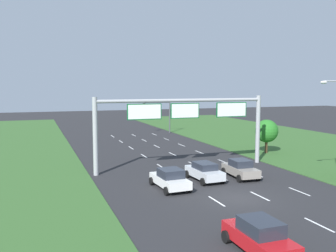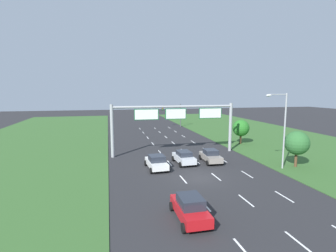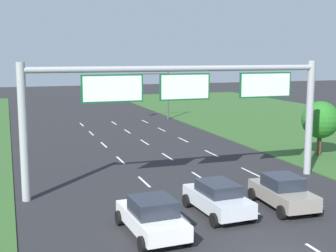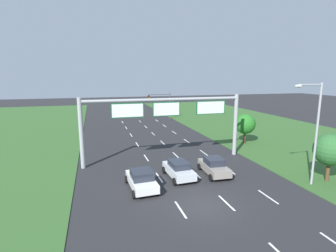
# 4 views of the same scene
# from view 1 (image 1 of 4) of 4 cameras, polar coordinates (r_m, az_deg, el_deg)

# --- Properties ---
(ground_plane) EXTENTS (200.00, 200.00, 0.00)m
(ground_plane) POSITION_cam_1_polar(r_m,az_deg,el_deg) (27.50, 10.71, -10.82)
(ground_plane) COLOR #262628
(lane_dashes_inner_left) EXTENTS (0.14, 56.40, 0.01)m
(lane_dashes_inner_left) POSITION_cam_1_polar(r_m,az_deg,el_deg) (34.63, 0.52, -7.17)
(lane_dashes_inner_left) COLOR white
(lane_dashes_inner_left) RESTS_ON ground_plane
(lane_dashes_inner_right) EXTENTS (0.14, 56.40, 0.01)m
(lane_dashes_inner_right) POSITION_cam_1_polar(r_m,az_deg,el_deg) (35.97, 5.79, -6.70)
(lane_dashes_inner_right) COLOR white
(lane_dashes_inner_right) RESTS_ON ground_plane
(lane_dashes_slip) EXTENTS (0.14, 56.40, 0.01)m
(lane_dashes_slip) POSITION_cam_1_polar(r_m,az_deg,el_deg) (37.59, 10.63, -6.22)
(lane_dashes_slip) COLOR white
(lane_dashes_slip) RESTS_ON ground_plane
(car_near_red) EXTENTS (2.21, 4.11, 1.54)m
(car_near_red) POSITION_cam_1_polar(r_m,az_deg,el_deg) (31.94, 5.58, -6.90)
(car_near_red) COLOR silver
(car_near_red) RESTS_ON ground_plane
(car_lead_silver) EXTENTS (2.03, 4.25, 1.69)m
(car_lead_silver) POSITION_cam_1_polar(r_m,az_deg,el_deg) (19.03, 13.76, -16.02)
(car_lead_silver) COLOR red
(car_lead_silver) RESTS_ON ground_plane
(car_mid_lane) EXTENTS (2.14, 4.08, 1.59)m
(car_mid_lane) POSITION_cam_1_polar(r_m,az_deg,el_deg) (33.39, 10.98, -6.40)
(car_mid_lane) COLOR gray
(car_mid_lane) RESTS_ON ground_plane
(car_far_ahead) EXTENTS (2.30, 4.31, 1.59)m
(car_far_ahead) POSITION_cam_1_polar(r_m,az_deg,el_deg) (29.28, 0.31, -8.06)
(car_far_ahead) COLOR white
(car_far_ahead) RESTS_ON ground_plane
(sign_gantry) EXTENTS (17.24, 0.44, 7.00)m
(sign_gantry) POSITION_cam_1_polar(r_m,az_deg,el_deg) (35.95, 2.56, 1.32)
(sign_gantry) COLOR #9EA0A5
(sign_gantry) RESTS_ON ground_plane
(traffic_light_mast) EXTENTS (4.76, 0.49, 5.60)m
(traffic_light_mast) POSITION_cam_1_polar(r_m,az_deg,el_deg) (62.99, -1.39, 2.37)
(traffic_light_mast) COLOR #47494F
(traffic_light_mast) RESTS_ON ground_plane
(roadside_tree_mid) EXTENTS (2.71, 2.71, 4.04)m
(roadside_tree_mid) POSITION_cam_1_polar(r_m,az_deg,el_deg) (45.64, 14.80, -0.76)
(roadside_tree_mid) COLOR #513823
(roadside_tree_mid) RESTS_ON ground_plane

